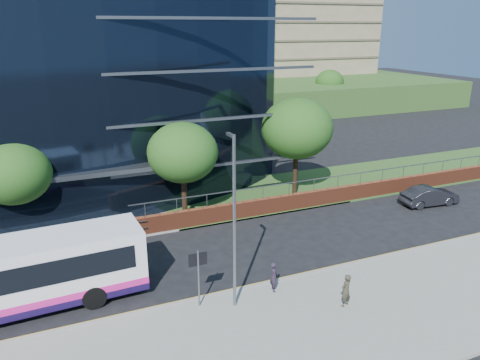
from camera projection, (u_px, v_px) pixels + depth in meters
name	position (u px, v px, depth m)	size (l,w,h in m)	color
ground	(94.00, 312.00, 21.18)	(200.00, 200.00, 0.00)	black
kerb	(97.00, 323.00, 20.28)	(80.00, 0.25, 0.16)	gray
yellow_line_outer	(96.00, 322.00, 20.48)	(80.00, 0.08, 0.01)	gold
yellow_line_inner	(96.00, 320.00, 20.61)	(80.00, 0.08, 0.01)	gold
grass_verge	(371.00, 178.00, 39.71)	(36.00, 8.00, 0.12)	#2D511E
retaining_wall	(359.00, 191.00, 34.81)	(34.00, 0.40, 2.11)	brown
apartment_block	(242.00, 34.00, 79.60)	(60.00, 42.00, 30.00)	#2D511E
street_sign	(198.00, 267.00, 20.80)	(0.85, 0.09, 2.80)	slate
tree_far_b	(14.00, 174.00, 27.05)	(4.29, 4.29, 6.05)	black
tree_far_c	(183.00, 153.00, 30.23)	(4.62, 4.62, 6.51)	black
tree_far_d	(297.00, 129.00, 34.25)	(5.28, 5.28, 7.44)	black
tree_dist_e	(238.00, 86.00, 63.64)	(4.62, 4.62, 6.51)	black
tree_dist_f	(330.00, 82.00, 71.45)	(4.29, 4.29, 6.05)	black
streetlight_east	(234.00, 219.00, 20.12)	(0.15, 0.77, 8.00)	slate
city_bus	(7.00, 278.00, 20.61)	(12.34, 3.41, 3.31)	white
parked_car	(430.00, 196.00, 33.66)	(1.46, 4.20, 1.38)	black
pedestrian	(274.00, 277.00, 22.41)	(0.55, 0.36, 1.51)	#291F2F
pedestrian_b	(346.00, 290.00, 21.17)	(0.58, 0.38, 1.59)	#3A3729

